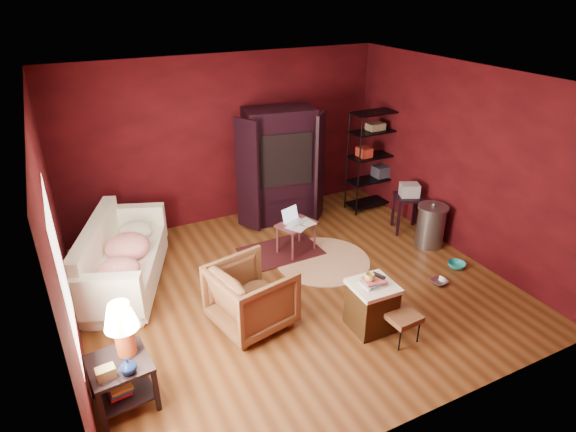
{
  "coord_description": "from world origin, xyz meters",
  "views": [
    {
      "loc": [
        -2.56,
        -4.9,
        3.82
      ],
      "look_at": [
        0.0,
        0.2,
        1.0
      ],
      "focal_mm": 30.0,
      "sensor_mm": 36.0,
      "label": 1
    }
  ],
  "objects_px": {
    "sofa": "(125,261)",
    "laptop_desk": "(296,226)",
    "armchair": "(251,293)",
    "tv_armoire": "(280,164)",
    "side_table": "(121,346)",
    "hamper": "(371,305)",
    "wire_shelving": "(374,156)"
  },
  "relations": [
    {
      "from": "sofa",
      "to": "laptop_desk",
      "type": "bearing_deg",
      "value": -74.1
    },
    {
      "from": "sofa",
      "to": "armchair",
      "type": "bearing_deg",
      "value": -120.39
    },
    {
      "from": "sofa",
      "to": "tv_armoire",
      "type": "relative_size",
      "value": 1.0
    },
    {
      "from": "sofa",
      "to": "side_table",
      "type": "distance_m",
      "value": 2.12
    },
    {
      "from": "side_table",
      "to": "hamper",
      "type": "bearing_deg",
      "value": -3.55
    },
    {
      "from": "hamper",
      "to": "laptop_desk",
      "type": "height_order",
      "value": "hamper"
    },
    {
      "from": "sofa",
      "to": "wire_shelving",
      "type": "bearing_deg",
      "value": -61.27
    },
    {
      "from": "armchair",
      "to": "laptop_desk",
      "type": "bearing_deg",
      "value": -56.06
    },
    {
      "from": "hamper",
      "to": "tv_armoire",
      "type": "bearing_deg",
      "value": 84.37
    },
    {
      "from": "sofa",
      "to": "hamper",
      "type": "distance_m",
      "value": 3.34
    },
    {
      "from": "hamper",
      "to": "tv_armoire",
      "type": "height_order",
      "value": "tv_armoire"
    },
    {
      "from": "side_table",
      "to": "wire_shelving",
      "type": "distance_m",
      "value": 5.53
    },
    {
      "from": "hamper",
      "to": "tv_armoire",
      "type": "xyz_separation_m",
      "value": [
        0.31,
        3.15,
        0.7
      ]
    },
    {
      "from": "hamper",
      "to": "wire_shelving",
      "type": "bearing_deg",
      "value": 54.78
    },
    {
      "from": "tv_armoire",
      "to": "wire_shelving",
      "type": "distance_m",
      "value": 1.73
    },
    {
      "from": "side_table",
      "to": "laptop_desk",
      "type": "height_order",
      "value": "side_table"
    },
    {
      "from": "hamper",
      "to": "laptop_desk",
      "type": "bearing_deg",
      "value": 89.14
    },
    {
      "from": "tv_armoire",
      "to": "armchair",
      "type": "bearing_deg",
      "value": -113.61
    },
    {
      "from": "hamper",
      "to": "tv_armoire",
      "type": "distance_m",
      "value": 3.24
    },
    {
      "from": "sofa",
      "to": "laptop_desk",
      "type": "height_order",
      "value": "sofa"
    },
    {
      "from": "laptop_desk",
      "to": "tv_armoire",
      "type": "relative_size",
      "value": 0.36
    },
    {
      "from": "hamper",
      "to": "wire_shelving",
      "type": "height_order",
      "value": "wire_shelving"
    },
    {
      "from": "sofa",
      "to": "tv_armoire",
      "type": "bearing_deg",
      "value": -50.95
    },
    {
      "from": "wire_shelving",
      "to": "tv_armoire",
      "type": "bearing_deg",
      "value": 169.01
    },
    {
      "from": "wire_shelving",
      "to": "sofa",
      "type": "bearing_deg",
      "value": -173.34
    },
    {
      "from": "sofa",
      "to": "side_table",
      "type": "bearing_deg",
      "value": -168.38
    },
    {
      "from": "tv_armoire",
      "to": "sofa",
      "type": "bearing_deg",
      "value": -152.99
    },
    {
      "from": "armchair",
      "to": "tv_armoire",
      "type": "relative_size",
      "value": 0.45
    },
    {
      "from": "side_table",
      "to": "tv_armoire",
      "type": "bearing_deg",
      "value": 43.58
    },
    {
      "from": "hamper",
      "to": "tv_armoire",
      "type": "relative_size",
      "value": 0.36
    },
    {
      "from": "hamper",
      "to": "wire_shelving",
      "type": "xyz_separation_m",
      "value": [
        2.01,
        2.85,
        0.67
      ]
    },
    {
      "from": "tv_armoire",
      "to": "hamper",
      "type": "bearing_deg",
      "value": -86.63
    }
  ]
}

